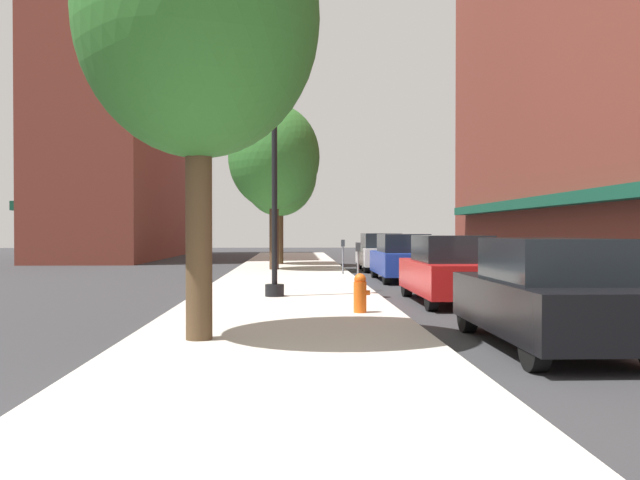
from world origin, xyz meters
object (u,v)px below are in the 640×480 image
car_black (548,295)px  tree_near (279,173)px  parking_meter_near (343,252)px  car_blue (402,258)px  car_white (380,252)px  tree_far (274,157)px  fire_hydrant (360,293)px  parking_meter_far (358,259)px  tree_mid (198,20)px  lamppost (274,174)px  car_red (450,270)px

car_black → tree_near: bearing=99.9°
parking_meter_near → car_blue: (1.95, -2.05, -0.14)m
parking_meter_near → car_blue: bearing=-46.4°
car_white → tree_far: bearing=-171.1°
fire_hydrant → parking_meter_near: size_ratio=0.60×
tree_near → car_white: size_ratio=1.55×
parking_meter_far → car_white: size_ratio=0.30×
fire_hydrant → tree_far: bearing=98.4°
tree_mid → car_white: tree_mid is taller
tree_near → car_black: 23.73m
fire_hydrant → car_blue: 10.08m
lamppost → car_red: size_ratio=1.37×
tree_near → parking_meter_far: bearing=-79.2°
lamppost → parking_meter_far: bearing=46.5°
parking_meter_far → car_black: car_black is taller
lamppost → parking_meter_near: bearing=74.5°
lamppost → car_blue: 8.08m
fire_hydrant → tree_near: size_ratio=0.12×
car_black → car_red: 6.19m
fire_hydrant → car_red: bearing=47.6°
fire_hydrant → car_black: car_black is taller
fire_hydrant → lamppost: bearing=118.5°
parking_meter_far → car_blue: car_blue is taller
lamppost → fire_hydrant: size_ratio=7.47×
tree_mid → car_white: bearing=74.5°
parking_meter_near → car_red: (1.95, -9.12, -0.14)m
lamppost → car_red: lamppost is taller
fire_hydrant → car_black: size_ratio=0.18×
tree_mid → fire_hydrant: bearing=48.7°
tree_near → car_white: tree_near is taller
lamppost → parking_meter_near: lamppost is taller
car_red → car_white: 13.03m
parking_meter_far → tree_near: size_ratio=0.20×
tree_far → lamppost: bearing=-88.1°
car_black → fire_hydrant: bearing=124.0°
tree_near → car_blue: (4.56, -9.71, -3.82)m
parking_meter_far → car_blue: size_ratio=0.30×
lamppost → car_red: (4.30, -0.66, -2.39)m
parking_meter_near → parking_meter_far: bearing=-90.0°
car_black → car_blue: 13.26m
parking_meter_near → tree_near: (-2.61, 7.66, 3.68)m
lamppost → car_blue: size_ratio=1.37×
car_blue → parking_meter_far: bearing=-116.8°
parking_meter_near → car_black: car_black is taller
lamppost → car_black: 8.44m
car_black → car_red: same height
parking_meter_near → tree_mid: bearing=-102.4°
lamppost → car_red: 4.97m
parking_meter_far → parking_meter_near: bearing=90.0°
fire_hydrant → car_blue: bearing=75.8°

